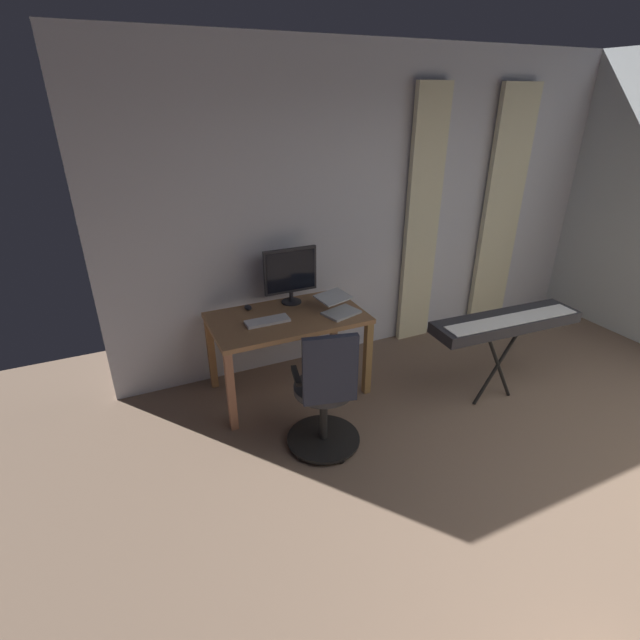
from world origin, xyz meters
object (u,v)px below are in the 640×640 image
object	(u,v)px
office_chair	(326,397)
laptop	(338,307)
computer_keyboard	(267,321)
piano_keyboard	(506,324)
computer_mouse	(248,307)
cell_phone_by_monitor	(323,299)
desk	(288,326)
computer_monitor	(291,273)

from	to	relation	value
office_chair	laptop	size ratio (longest dim) A/B	2.69
computer_keyboard	laptop	bearing A→B (deg)	173.71
office_chair	piano_keyboard	world-z (taller)	office_chair
computer_mouse	cell_phone_by_monitor	distance (m)	0.69
office_chair	computer_mouse	size ratio (longest dim) A/B	10.26
desk	laptop	bearing A→B (deg)	164.76
laptop	piano_keyboard	size ratio (longest dim) A/B	0.29
computer_monitor	computer_mouse	size ratio (longest dim) A/B	5.02
office_chair	computer_monitor	distance (m)	1.26
computer_keyboard	cell_phone_by_monitor	distance (m)	0.66
computer_keyboard	piano_keyboard	bearing A→B (deg)	153.76
desk	cell_phone_by_monitor	world-z (taller)	cell_phone_by_monitor
office_chair	computer_mouse	world-z (taller)	office_chair
laptop	computer_mouse	size ratio (longest dim) A/B	3.81
desk	office_chair	size ratio (longest dim) A/B	1.27
office_chair	cell_phone_by_monitor	xyz separation A→B (m)	(-0.47, -1.04, 0.27)
computer_keyboard	laptop	world-z (taller)	laptop
computer_keyboard	computer_mouse	world-z (taller)	computer_mouse
computer_monitor	office_chair	bearing A→B (deg)	80.57
desk	computer_monitor	size ratio (longest dim) A/B	2.59
office_chair	computer_keyboard	distance (m)	0.87
desk	office_chair	xyz separation A→B (m)	(0.05, 0.86, -0.17)
cell_phone_by_monitor	piano_keyboard	world-z (taller)	piano_keyboard
computer_keyboard	desk	bearing A→B (deg)	-166.13
office_chair	cell_phone_by_monitor	world-z (taller)	office_chair
computer_monitor	computer_keyboard	world-z (taller)	computer_monitor
desk	piano_keyboard	size ratio (longest dim) A/B	1.00
cell_phone_by_monitor	computer_keyboard	bearing A→B (deg)	23.86
computer_mouse	office_chair	bearing A→B (deg)	100.77
office_chair	piano_keyboard	distance (m)	1.62
laptop	computer_mouse	world-z (taller)	laptop
computer_keyboard	cell_phone_by_monitor	bearing A→B (deg)	-159.47
office_chair	computer_monitor	bearing A→B (deg)	93.39
laptop	computer_keyboard	bearing A→B (deg)	-22.64
computer_keyboard	computer_mouse	bearing A→B (deg)	-78.00
computer_monitor	piano_keyboard	distance (m)	1.85
office_chair	piano_keyboard	xyz separation A→B (m)	(-1.60, 0.05, 0.28)
cell_phone_by_monitor	desk	bearing A→B (deg)	26.73
piano_keyboard	office_chair	bearing A→B (deg)	1.41
office_chair	computer_keyboard	size ratio (longest dim) A/B	2.81
computer_monitor	cell_phone_by_monitor	bearing A→B (deg)	165.66
computer_keyboard	laptop	distance (m)	0.62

